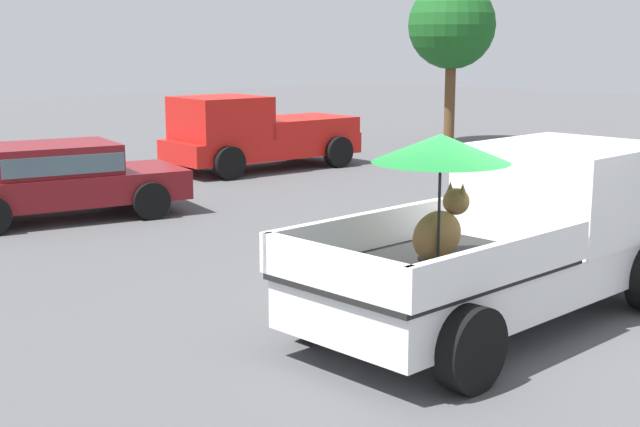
{
  "coord_description": "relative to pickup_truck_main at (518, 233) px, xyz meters",
  "views": [
    {
      "loc": [
        -7.92,
        -5.61,
        3.12
      ],
      "look_at": [
        -0.86,
        1.89,
        1.1
      ],
      "focal_mm": 50.06,
      "sensor_mm": 36.0,
      "label": 1
    }
  ],
  "objects": [
    {
      "name": "pickup_truck_red",
      "position": [
        5.24,
        11.09,
        -0.1
      ],
      "size": [
        4.93,
        2.47,
        1.8
      ],
      "rotation": [
        0.0,
        0.0,
        3.06
      ],
      "color": "black",
      "rests_on": "ground"
    },
    {
      "name": "parked_sedan_near",
      "position": [
        -1.11,
        8.8,
        -0.24
      ],
      "size": [
        4.59,
        2.7,
        1.33
      ],
      "rotation": [
        0.0,
        0.0,
        -0.23
      ],
      "color": "black",
      "rests_on": "ground"
    },
    {
      "name": "tree_by_lot",
      "position": [
        13.1,
        11.44,
        2.52
      ],
      "size": [
        2.61,
        2.61,
        4.83
      ],
      "color": "brown",
      "rests_on": "ground"
    },
    {
      "name": "ground_plane",
      "position": [
        -0.42,
        -0.0,
        -0.98
      ],
      "size": [
        80.0,
        80.0,
        0.0
      ],
      "primitive_type": "plane",
      "color": "#4C4C4F"
    },
    {
      "name": "pickup_truck_main",
      "position": [
        0.0,
        0.0,
        0.0
      ],
      "size": [
        5.07,
        2.28,
        2.21
      ],
      "rotation": [
        0.0,
        0.0,
        0.01
      ],
      "color": "black",
      "rests_on": "ground"
    }
  ]
}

